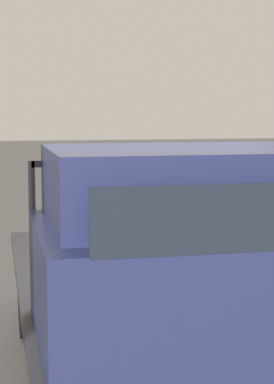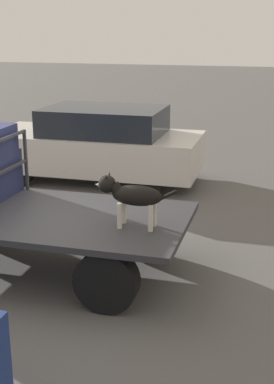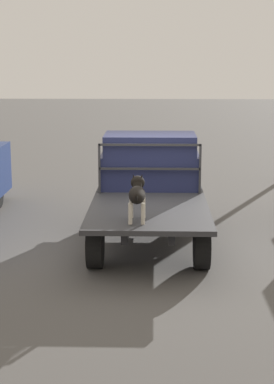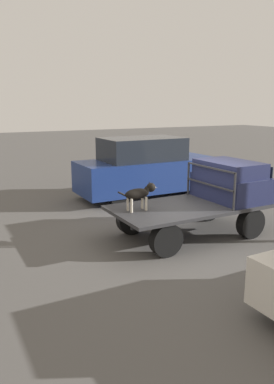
{
  "view_description": "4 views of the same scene",
  "coord_description": "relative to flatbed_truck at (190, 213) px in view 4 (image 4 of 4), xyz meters",
  "views": [
    {
      "loc": [
        4.42,
        -1.11,
        2.02
      ],
      "look_at": [
        -1.43,
        0.17,
        1.26
      ],
      "focal_mm": 60.0,
      "sensor_mm": 36.0,
      "label": 1
    },
    {
      "loc": [
        -3.03,
        6.09,
        3.16
      ],
      "look_at": [
        -1.43,
        0.17,
        1.26
      ],
      "focal_mm": 50.0,
      "sensor_mm": 36.0,
      "label": 2
    },
    {
      "loc": [
        -10.87,
        -0.09,
        3.26
      ],
      "look_at": [
        -1.43,
        0.17,
        1.26
      ],
      "focal_mm": 60.0,
      "sensor_mm": 36.0,
      "label": 3
    },
    {
      "loc": [
        -5.45,
        -7.33,
        3.25
      ],
      "look_at": [
        -1.43,
        0.17,
        1.26
      ],
      "focal_mm": 35.0,
      "sensor_mm": 36.0,
      "label": 4
    }
  ],
  "objects": [
    {
      "name": "ground_plane",
      "position": [
        0.0,
        0.0,
        -0.6
      ],
      "size": [
        80.0,
        80.0,
        0.0
      ],
      "primitive_type": "plane",
      "color": "#514F4C"
    },
    {
      "name": "parked_pickup_far",
      "position": [
        1.13,
        4.21,
        0.44
      ],
      "size": [
        5.12,
        1.93,
        2.13
      ],
      "rotation": [
        0.0,
        0.0,
        0.1
      ],
      "color": "black",
      "rests_on": "ground"
    },
    {
      "name": "truck_headboard",
      "position": [
        0.57,
        0.0,
        0.82
      ],
      "size": [
        0.04,
        1.86,
        0.91
      ],
      "color": "#2D2D30",
      "rests_on": "flatbed_truck"
    },
    {
      "name": "truck_cab",
      "position": [
        1.27,
        0.0,
        0.7
      ],
      "size": [
        1.32,
        1.86,
        1.02
      ],
      "color": "#1E2347",
      "rests_on": "flatbed_truck"
    },
    {
      "name": "dog",
      "position": [
        -1.34,
        0.17,
        0.63
      ],
      "size": [
        1.03,
        0.25,
        0.66
      ],
      "rotation": [
        0.0,
        0.0,
        -0.06
      ],
      "color": "beige",
      "rests_on": "flatbed_truck"
    },
    {
      "name": "flatbed_truck",
      "position": [
        0.0,
        0.0,
        0.0
      ],
      "size": [
        4.02,
        1.98,
        0.81
      ],
      "color": "black",
      "rests_on": "ground"
    }
  ]
}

